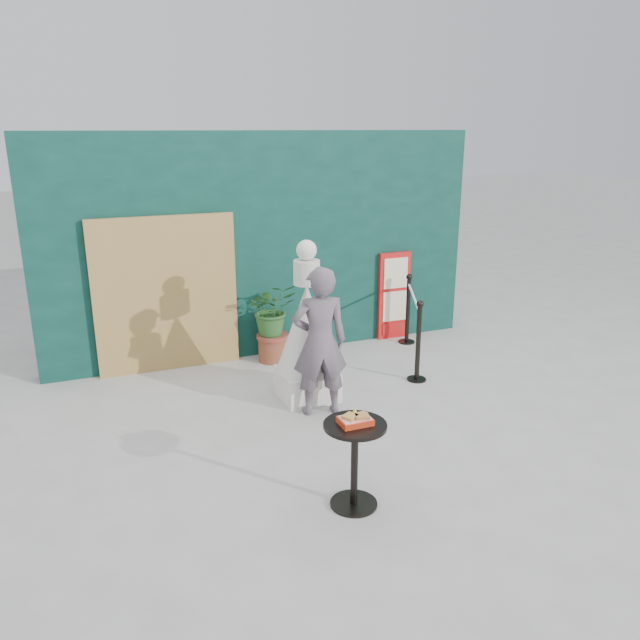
{
  "coord_description": "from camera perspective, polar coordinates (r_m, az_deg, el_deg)",
  "views": [
    {
      "loc": [
        -2.48,
        -4.89,
        3.04
      ],
      "look_at": [
        0.0,
        1.2,
        1.0
      ],
      "focal_mm": 35.0,
      "sensor_mm": 36.0,
      "label": 1
    }
  ],
  "objects": [
    {
      "name": "woman",
      "position": [
        6.7,
        -0.02,
        -2.01
      ],
      "size": [
        0.67,
        0.5,
        1.66
      ],
      "primitive_type": "imported",
      "rotation": [
        0.0,
        0.0,
        2.96
      ],
      "color": "#60525C",
      "rests_on": "ground"
    },
    {
      "name": "food_basket",
      "position": [
        5.09,
        3.25,
        -9.06
      ],
      "size": [
        0.26,
        0.19,
        0.11
      ],
      "color": "red",
      "rests_on": "cafe_table"
    },
    {
      "name": "menu_board",
      "position": [
        9.29,
        6.78,
        2.21
      ],
      "size": [
        0.5,
        0.07,
        1.3
      ],
      "color": "red",
      "rests_on": "ground"
    },
    {
      "name": "bamboo_fence",
      "position": [
        8.16,
        -13.87,
        2.25
      ],
      "size": [
        1.8,
        0.08,
        2.0
      ],
      "primitive_type": "cube",
      "color": "tan",
      "rests_on": "ground"
    },
    {
      "name": "ground",
      "position": [
        6.27,
        4.24,
        -11.82
      ],
      "size": [
        60.0,
        60.0,
        0.0
      ],
      "primitive_type": "plane",
      "color": "#ADAAA5",
      "rests_on": "ground"
    },
    {
      "name": "statue",
      "position": [
        7.11,
        -1.2,
        -1.45
      ],
      "size": [
        0.73,
        0.73,
        1.86
      ],
      "color": "white",
      "rests_on": "ground"
    },
    {
      "name": "back_wall",
      "position": [
        8.55,
        -4.98,
        6.8
      ],
      "size": [
        6.0,
        0.3,
        3.0
      ],
      "primitive_type": "cube",
      "color": "#0A3028",
      "rests_on": "ground"
    },
    {
      "name": "stanchion_barrier",
      "position": [
        8.46,
        8.46,
        -0.47
      ],
      "size": [
        0.84,
        1.54,
        1.03
      ],
      "color": "black",
      "rests_on": "ground"
    },
    {
      "name": "cafe_table",
      "position": [
        5.22,
        3.18,
        -11.93
      ],
      "size": [
        0.52,
        0.52,
        0.75
      ],
      "color": "black",
      "rests_on": "ground"
    },
    {
      "name": "planter",
      "position": [
        8.32,
        -4.42,
        0.34
      ],
      "size": [
        0.64,
        0.55,
        1.08
      ],
      "color": "brown",
      "rests_on": "ground"
    }
  ]
}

